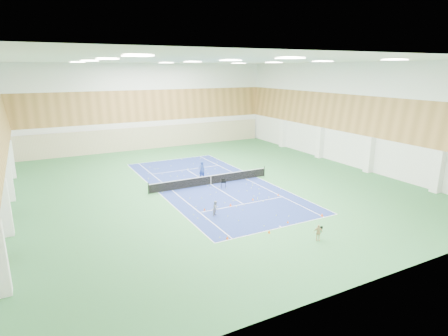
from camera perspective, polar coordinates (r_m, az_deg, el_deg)
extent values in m
plane|color=#2F6E3B|center=(37.61, -2.01, -2.52)|extent=(40.00, 40.00, 0.00)
cube|color=navy|center=(37.60, -2.01, -2.51)|extent=(10.97, 23.77, 0.01)
cube|color=#C6B793|center=(55.20, -11.04, 4.57)|extent=(35.40, 0.16, 3.20)
cube|color=#593319|center=(26.48, -31.02, -9.95)|extent=(0.08, 1.80, 2.20)
cube|color=#593319|center=(33.97, -30.47, -4.64)|extent=(0.08, 1.80, 2.20)
imported|color=navy|center=(39.23, -3.42, -0.33)|extent=(0.76, 0.56, 1.93)
imported|color=gray|center=(29.72, -1.26, -6.14)|extent=(0.73, 0.70, 1.19)
imported|color=tan|center=(26.36, 14.16, -9.51)|extent=(0.73, 0.53, 1.15)
cone|color=#D8510B|center=(30.90, -2.99, -6.28)|extent=(0.20, 0.20, 0.22)
cone|color=#FF4A0D|center=(31.78, 1.00, -5.62)|extent=(0.22, 0.22, 0.24)
cone|color=#F9620D|center=(33.24, 4.42, -4.75)|extent=(0.19, 0.19, 0.21)
cone|color=orange|center=(34.65, 8.27, -4.04)|extent=(0.18, 0.18, 0.20)
cone|color=#F65A0C|center=(25.94, 0.51, -10.56)|extent=(0.21, 0.21, 0.23)
cone|color=orange|center=(27.03, 6.90, -9.58)|extent=(0.20, 0.20, 0.22)
cone|color=#FF620D|center=(28.88, 9.71, -8.08)|extent=(0.17, 0.17, 0.19)
cone|color=#E0470B|center=(30.66, 14.72, -6.91)|extent=(0.23, 0.23, 0.25)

